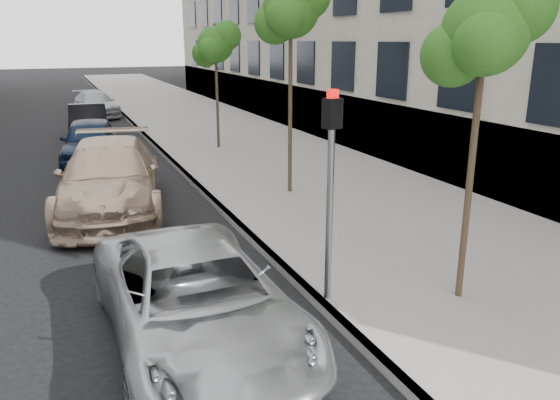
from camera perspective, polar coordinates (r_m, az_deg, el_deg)
sidewalk at (r=29.50m, az=-9.62°, el=8.73°), size 6.40×72.00×0.14m
curb at (r=28.96m, az=-15.70°, el=8.21°), size 0.15×72.00×0.14m
tree_near at (r=8.14m, az=20.76°, el=16.03°), size 1.57×1.37×4.65m
tree_mid at (r=13.67m, az=1.23°, el=19.27°), size 1.71×1.51×5.31m
tree_far at (r=19.78m, az=-6.69°, el=15.82°), size 1.63×1.43×4.41m
signal_pole at (r=7.81m, az=5.31°, el=2.86°), size 0.27×0.23×3.13m
minivan at (r=7.32m, az=-8.79°, el=-10.21°), size 2.28×4.81×1.33m
suv at (r=13.43m, az=-17.37°, el=2.29°), size 3.10×5.87×1.62m
sedan_blue at (r=18.86m, az=-19.19°, el=5.81°), size 2.25×4.48×1.47m
sedan_black at (r=23.92m, az=-19.40°, el=7.75°), size 1.69×4.21×1.36m
sedan_rear at (r=30.62m, az=-18.70°, el=9.46°), size 2.33×4.61×1.28m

